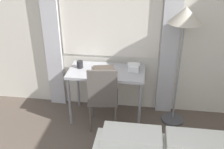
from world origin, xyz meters
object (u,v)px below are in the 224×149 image
(standing_lamp, at_px, (184,26))
(desk_chair, at_px, (103,95))
(desk, at_px, (107,75))
(telephone, at_px, (134,67))
(book, at_px, (103,69))
(mug, at_px, (80,64))

(standing_lamp, bearing_deg, desk_chair, -163.31)
(desk, xyz_separation_m, desk_chair, (-0.01, -0.26, -0.16))
(telephone, bearing_deg, desk, -168.83)
(standing_lamp, xyz_separation_m, book, (-1.01, -0.01, -0.64))
(book, bearing_deg, telephone, 5.97)
(desk, height_order, standing_lamp, standing_lamp)
(desk, relative_size, mug, 10.44)
(standing_lamp, height_order, mug, standing_lamp)
(book, height_order, mug, mug)
(standing_lamp, relative_size, telephone, 9.22)
(desk, distance_m, mug, 0.40)
(desk, xyz_separation_m, mug, (-0.38, 0.04, 0.12))
(desk_chair, height_order, book, desk_chair)
(standing_lamp, bearing_deg, desk, -177.80)
(telephone, bearing_deg, desk_chair, -138.85)
(telephone, bearing_deg, mug, -177.66)
(telephone, bearing_deg, book, -174.03)
(standing_lamp, height_order, telephone, standing_lamp)
(book, bearing_deg, mug, 177.85)
(book, bearing_deg, desk_chair, -82.61)
(desk_chair, bearing_deg, book, 90.40)
(standing_lamp, distance_m, telephone, 0.86)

